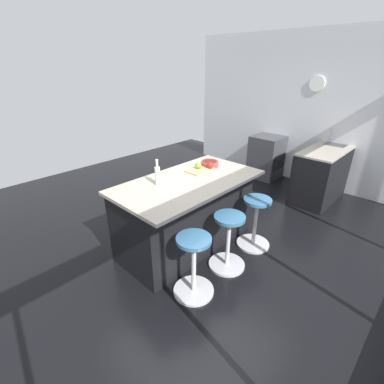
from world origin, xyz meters
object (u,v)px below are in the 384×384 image
(stool_middle, at_px, (228,243))
(water_bottle, at_px, (158,175))
(kitchen_island, at_px, (187,212))
(cutting_board, at_px, (200,170))
(stool_by_window, at_px, (255,224))
(fruit_bowl, at_px, (210,163))
(apple_red, at_px, (210,165))
(apple_green, at_px, (198,165))
(stool_near_camera, at_px, (194,268))
(oven_range, at_px, (266,157))

(stool_middle, distance_m, water_bottle, 1.16)
(kitchen_island, xyz_separation_m, cutting_board, (-0.34, -0.08, 0.48))
(stool_by_window, bearing_deg, water_bottle, -40.83)
(fruit_bowl, bearing_deg, apple_red, 43.57)
(stool_by_window, xyz_separation_m, apple_green, (0.24, -0.81, 0.68))
(kitchen_island, bearing_deg, fruit_bowl, -169.28)
(stool_by_window, xyz_separation_m, stool_near_camera, (1.18, 0.00, 0.00))
(kitchen_island, xyz_separation_m, apple_red, (-0.47, -0.01, 0.53))
(stool_near_camera, xyz_separation_m, cutting_board, (-0.93, -0.77, 0.63))
(stool_near_camera, xyz_separation_m, apple_green, (-0.94, -0.81, 0.68))
(apple_green, xyz_separation_m, apple_red, (-0.12, 0.11, -0.00))
(oven_range, bearing_deg, fruit_bowl, 9.63)
(kitchen_island, distance_m, stool_middle, 0.70)
(stool_near_camera, distance_m, fruit_bowl, 1.56)
(apple_red, bearing_deg, oven_range, -168.50)
(stool_middle, distance_m, fruit_bowl, 1.18)
(cutting_board, height_order, fruit_bowl, fruit_bowl)
(stool_by_window, distance_m, cutting_board, 1.02)
(stool_middle, height_order, apple_red, apple_red)
(kitchen_island, distance_m, apple_red, 0.71)
(apple_red, relative_size, fruit_bowl, 0.34)
(apple_green, height_order, apple_red, apple_green)
(apple_green, relative_size, water_bottle, 0.28)
(fruit_bowl, bearing_deg, stool_by_window, 91.26)
(water_bottle, bearing_deg, apple_red, 171.65)
(cutting_board, distance_m, apple_red, 0.15)
(oven_range, xyz_separation_m, water_bottle, (3.30, 0.38, 0.63))
(kitchen_island, bearing_deg, cutting_board, -166.65)
(kitchen_island, xyz_separation_m, stool_near_camera, (0.59, 0.69, -0.15))
(oven_range, height_order, stool_middle, oven_range)
(water_bottle, height_order, fruit_bowl, water_bottle)
(cutting_board, relative_size, fruit_bowl, 1.48)
(cutting_board, bearing_deg, stool_near_camera, 39.39)
(apple_red, height_order, water_bottle, water_bottle)
(stool_by_window, distance_m, apple_green, 1.08)
(water_bottle, bearing_deg, fruit_bowl, 178.86)
(oven_range, xyz_separation_m, kitchen_island, (2.95, 0.51, 0.04))
(fruit_bowl, bearing_deg, water_bottle, -1.14)
(apple_green, xyz_separation_m, fruit_bowl, (-0.22, 0.01, -0.02))
(kitchen_island, xyz_separation_m, stool_middle, (0.00, 0.69, -0.15))
(cutting_board, bearing_deg, water_bottle, -3.80)
(stool_near_camera, bearing_deg, water_bottle, -106.63)
(stool_middle, bearing_deg, kitchen_island, -90.00)
(stool_by_window, relative_size, apple_green, 8.14)
(stool_near_camera, distance_m, apple_red, 1.44)
(apple_red, xyz_separation_m, fruit_bowl, (-0.11, -0.10, -0.02))
(stool_middle, height_order, fruit_bowl, fruit_bowl)
(oven_range, xyz_separation_m, apple_green, (2.60, 0.39, 0.57))
(water_bottle, bearing_deg, stool_middle, 113.24)
(oven_range, relative_size, stool_near_camera, 1.27)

